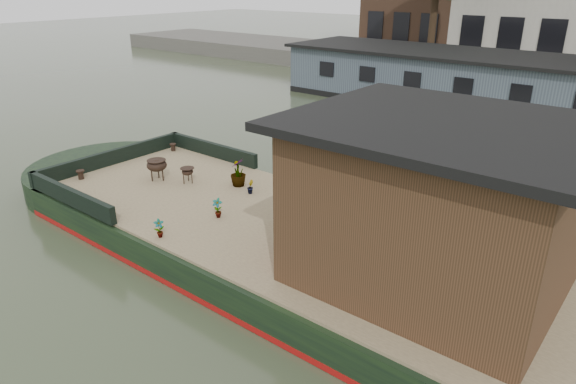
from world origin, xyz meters
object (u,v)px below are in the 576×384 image
Objects in this scene: brazier_front at (157,170)px; dinghy at (360,105)px; potted_plant_a at (218,208)px; cabin at (436,202)px; bicycle at (339,201)px; brazier_rear at (188,175)px.

brazier_front is 0.14× the size of dinghy.
potted_plant_a is 0.11× the size of dinghy.
brazier_front is (-6.41, 0.02, -0.99)m from cabin.
bicycle reaches higher than brazier_front.
brazier_rear is at bearing 155.28° from potted_plant_a.
brazier_front is 0.73m from brazier_rear.
cabin reaches higher than potted_plant_a.
potted_plant_a is 11.27m from dinghy.
bicycle is 5.44× the size of brazier_rear.
bicycle reaches higher than dinghy.
potted_plant_a is at bearing -24.72° from brazier_rear.
cabin reaches higher than bicycle.
potted_plant_a reaches higher than dinghy.
potted_plant_a is at bearing -172.73° from cabin.
potted_plant_a is at bearing -154.87° from dinghy.
brazier_front reaches higher than dinghy.
brazier_rear is 10.04m from dinghy.
potted_plant_a is (-1.97, -1.09, -0.31)m from bicycle.
brazier_rear reaches higher than dinghy.
bicycle is 0.56× the size of dinghy.
cabin is 4.12m from potted_plant_a.
brazier_front is 10.25m from dinghy.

